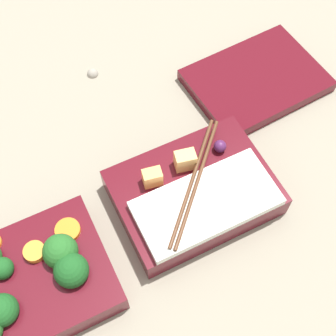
{
  "coord_description": "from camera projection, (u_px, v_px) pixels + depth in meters",
  "views": [
    {
      "loc": [
        -0.04,
        -0.22,
        0.59
      ],
      "look_at": [
        0.1,
        0.06,
        0.04
      ],
      "focal_mm": 50.0,
      "sensor_mm": 36.0,
      "label": 1
    }
  ],
  "objects": [
    {
      "name": "ground_plane",
      "position": [
        121.0,
        248.0,
        0.62
      ],
      "size": [
        3.0,
        3.0,
        0.0
      ],
      "primitive_type": "plane",
      "color": "gray"
    },
    {
      "name": "bento_tray_vegetable",
      "position": [
        23.0,
        282.0,
        0.57
      ],
      "size": [
        0.21,
        0.15,
        0.07
      ],
      "color": "#510F19",
      "rests_on": "ground_plane"
    },
    {
      "name": "bento_tray_rice",
      "position": [
        195.0,
        193.0,
        0.63
      ],
      "size": [
        0.21,
        0.15,
        0.07
      ],
      "color": "#510F19",
      "rests_on": "ground_plane"
    },
    {
      "name": "bento_lid",
      "position": [
        256.0,
        81.0,
        0.75
      ],
      "size": [
        0.22,
        0.16,
        0.02
      ],
      "primitive_type": "cube",
      "rotation": [
        0.0,
        0.0,
        0.07
      ],
      "color": "#510F19",
      "rests_on": "ground_plane"
    },
    {
      "name": "pebble_1",
      "position": [
        92.0,
        72.0,
        0.77
      ],
      "size": [
        0.02,
        0.02,
        0.02
      ],
      "primitive_type": "sphere",
      "color": "gray",
      "rests_on": "ground_plane"
    }
  ]
}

